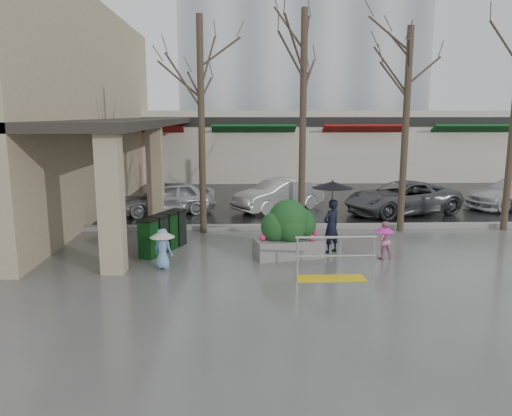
{
  "coord_description": "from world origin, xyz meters",
  "views": [
    {
      "loc": [
        -0.87,
        -12.33,
        3.8
      ],
      "look_at": [
        -0.38,
        0.94,
        1.3
      ],
      "focal_mm": 35.0,
      "sensor_mm": 36.0,
      "label": 1
    }
  ],
  "objects": [
    {
      "name": "pillar_back",
      "position": [
        -3.9,
        6.0,
        1.75
      ],
      "size": [
        0.55,
        0.55,
        3.5
      ],
      "primitive_type": "cube",
      "color": "tan",
      "rests_on": "ground"
    },
    {
      "name": "tree_mideast",
      "position": [
        4.5,
        3.6,
        4.86
      ],
      "size": [
        3.2,
        3.2,
        6.5
      ],
      "color": "#382B21",
      "rests_on": "ground"
    },
    {
      "name": "tree_midwest",
      "position": [
        1.2,
        3.6,
        5.23
      ],
      "size": [
        3.2,
        3.2,
        7.0
      ],
      "color": "#382B21",
      "rests_on": "ground"
    },
    {
      "name": "handrail",
      "position": [
        1.36,
        -1.2,
        0.38
      ],
      "size": [
        1.9,
        0.5,
        1.03
      ],
      "color": "yellow",
      "rests_on": "ground"
    },
    {
      "name": "car_c",
      "position": [
        5.45,
        6.4,
        0.63
      ],
      "size": [
        4.96,
        3.43,
        1.26
      ],
      "primitive_type": "imported",
      "rotation": [
        0.0,
        0.0,
        -1.25
      ],
      "color": "#53565A",
      "rests_on": "ground"
    },
    {
      "name": "canopy_slab",
      "position": [
        -4.8,
        8.0,
        3.62
      ],
      "size": [
        2.8,
        18.0,
        0.25
      ],
      "primitive_type": "cube",
      "color": "#2D2823",
      "rests_on": "pillar_front"
    },
    {
      "name": "news_boxes",
      "position": [
        -2.97,
        1.37,
        0.53
      ],
      "size": [
        1.17,
        1.91,
        1.06
      ],
      "rotation": [
        0.0,
        0.0,
        -0.42
      ],
      "color": "#0C3812",
      "rests_on": "ground"
    },
    {
      "name": "storefront_row",
      "position": [
        2.0,
        17.97,
        2.01
      ],
      "size": [
        34.0,
        6.74,
        4.0
      ],
      "color": "beige",
      "rests_on": "ground"
    },
    {
      "name": "car_b",
      "position": [
        0.77,
        7.35,
        0.63
      ],
      "size": [
        3.9,
        3.28,
        1.26
      ],
      "primitive_type": "imported",
      "rotation": [
        0.0,
        0.0,
        -0.96
      ],
      "color": "silver",
      "rests_on": "ground"
    },
    {
      "name": "office_tower",
      "position": [
        4.0,
        30.0,
        12.5
      ],
      "size": [
        18.0,
        12.0,
        25.0
      ],
      "primitive_type": "cube",
      "color": "#8C99A8",
      "rests_on": "ground"
    },
    {
      "name": "tree_west",
      "position": [
        -2.0,
        3.6,
        5.08
      ],
      "size": [
        3.2,
        3.2,
        6.8
      ],
      "color": "#382B21",
      "rests_on": "ground"
    },
    {
      "name": "car_a",
      "position": [
        -3.62,
        6.78,
        0.63
      ],
      "size": [
        3.97,
        2.51,
        1.26
      ],
      "primitive_type": "imported",
      "rotation": [
        0.0,
        0.0,
        -1.27
      ],
      "color": "#BBBBC0",
      "rests_on": "ground"
    },
    {
      "name": "curb",
      "position": [
        0.0,
        4.0,
        0.07
      ],
      "size": [
        120.0,
        0.3,
        0.15
      ],
      "primitive_type": "cube",
      "color": "gray",
      "rests_on": "ground"
    },
    {
      "name": "woman",
      "position": [
        1.72,
        1.07,
        1.27
      ],
      "size": [
        1.15,
        1.15,
        2.05
      ],
      "rotation": [
        0.0,
        0.0,
        3.78
      ],
      "color": "black",
      "rests_on": "ground"
    },
    {
      "name": "child_blue",
      "position": [
        -2.75,
        -0.26,
        0.62
      ],
      "size": [
        0.62,
        0.62,
        1.03
      ],
      "rotation": [
        0.0,
        0.0,
        2.68
      ],
      "color": "#6F9CC6",
      "rests_on": "ground"
    },
    {
      "name": "ground",
      "position": [
        0.0,
        0.0,
        0.0
      ],
      "size": [
        120.0,
        120.0,
        0.0
      ],
      "primitive_type": "plane",
      "color": "#51514F",
      "rests_on": "ground"
    },
    {
      "name": "street_asphalt",
      "position": [
        0.0,
        22.0,
        0.01
      ],
      "size": [
        120.0,
        36.0,
        0.01
      ],
      "primitive_type": "cube",
      "color": "black",
      "rests_on": "ground"
    },
    {
      "name": "child_pink",
      "position": [
        3.0,
        0.4,
        0.57
      ],
      "size": [
        0.52,
        0.52,
        1.02
      ],
      "rotation": [
        0.0,
        0.0,
        3.19
      ],
      "color": "pink",
      "rests_on": "ground"
    },
    {
      "name": "near_building",
      "position": [
        -9.0,
        8.0,
        4.0
      ],
      "size": [
        6.0,
        18.0,
        8.0
      ],
      "primitive_type": "cube",
      "color": "tan",
      "rests_on": "ground"
    },
    {
      "name": "pillar_front",
      "position": [
        -3.9,
        -0.5,
        1.75
      ],
      "size": [
        0.55,
        0.55,
        3.5
      ],
      "primitive_type": "cube",
      "color": "tan",
      "rests_on": "ground"
    },
    {
      "name": "planter",
      "position": [
        0.49,
        0.69,
        0.75
      ],
      "size": [
        1.94,
        1.24,
        1.57
      ],
      "rotation": [
        0.0,
        0.0,
        0.2
      ],
      "color": "slate",
      "rests_on": "ground"
    }
  ]
}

